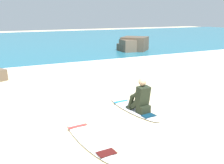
% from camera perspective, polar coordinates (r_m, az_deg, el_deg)
% --- Properties ---
extents(ground_plane, '(80.00, 80.00, 0.00)m').
position_cam_1_polar(ground_plane, '(7.33, 4.78, -6.71)').
color(ground_plane, beige).
extents(sea, '(80.00, 28.00, 0.10)m').
position_cam_1_polar(sea, '(27.13, -19.64, 8.21)').
color(sea, teal).
rests_on(sea, ground).
extents(breaking_foam, '(80.00, 0.90, 0.11)m').
position_cam_1_polar(breaking_foam, '(13.81, -11.46, 3.41)').
color(breaking_foam, white).
rests_on(breaking_foam, ground).
extents(surfboard_main, '(0.66, 2.28, 0.08)m').
position_cam_1_polar(surfboard_main, '(7.55, 4.58, -5.78)').
color(surfboard_main, silver).
rests_on(surfboard_main, ground).
extents(surfer_seated, '(0.42, 0.73, 0.95)m').
position_cam_1_polar(surfer_seated, '(7.15, 6.25, -3.60)').
color(surfer_seated, black).
rests_on(surfer_seated, surfboard_main).
extents(surfboard_spare_near, '(0.63, 2.39, 0.08)m').
position_cam_1_polar(surfboard_spare_near, '(5.82, -4.88, -12.21)').
color(surfboard_spare_near, white).
rests_on(surfboard_spare_near, ground).
extents(rock_outcrop_distant, '(2.45, 2.39, 1.07)m').
position_cam_1_polar(rock_outcrop_distant, '(19.04, 4.36, 7.96)').
color(rock_outcrop_distant, brown).
rests_on(rock_outcrop_distant, ground).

